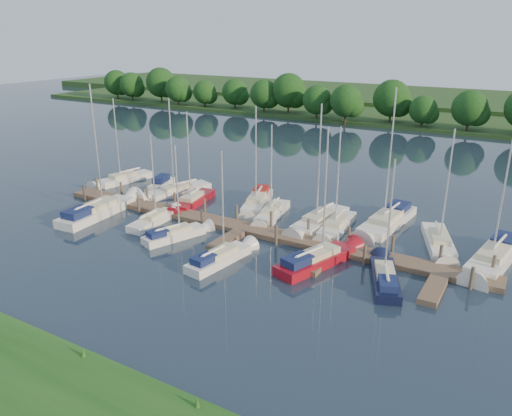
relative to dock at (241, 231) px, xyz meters
The scene contains 23 objects.
ground 7.31m from the dock, 90.00° to the right, with size 260.00×260.00×0.00m, color #192533.
dock is the anchor object (origin of this frame).
mooring_pilings 1.19m from the dock, 90.00° to the left, with size 38.24×2.84×2.00m.
far_shore 67.69m from the dock, 90.00° to the left, with size 180.00×30.00×0.60m, color #25481B.
distant_hill 92.69m from the dock, 90.00° to the left, with size 220.00×40.00×1.40m, color #2C4C21.
treeline 55.15m from the dock, 87.38° to the left, with size 145.86×9.31×8.17m.
sailboat_n_0 20.11m from the dock, 162.99° to the left, with size 3.04×7.60×9.65m.
motorboat 15.80m from the dock, 155.21° to the left, with size 2.22×4.72×1.53m.
sailboat_n_2 12.73m from the dock, 154.08° to the left, with size 4.07×7.98×10.09m.
sailboat_n_3 8.73m from the dock, 155.12° to the left, with size 2.69×7.38×9.42m.
sailboat_n_4 6.84m from the dock, 109.24° to the left, with size 3.83×7.79×10.10m.
sailboat_n_5 4.61m from the dock, 85.32° to the left, with size 2.63×6.89×8.83m.
sailboat_n_6 6.83m from the dock, 44.97° to the left, with size 2.67×8.61×10.92m.
sailboat_n_7 8.02m from the dock, 34.68° to the left, with size 2.17×7.21×9.25m.
sailboat_n_8 12.54m from the dock, 37.25° to the left, with size 3.09×9.75×12.25m.
sailboat_n_9 15.77m from the dock, 19.81° to the left, with size 3.84×7.56×9.73m.
sailboat_n_10 19.34m from the dock, 13.14° to the left, with size 3.40×9.27×11.68m.
sailboat_s_0 13.84m from the dock, 168.15° to the right, with size 2.82×9.60×12.20m.
sailboat_s_1 8.04m from the dock, 166.72° to the right, with size 1.80×6.33×8.15m.
sailboat_s_2 5.43m from the dock, 137.75° to the right, with size 3.20×6.14×8.03m.
sailboat_s_3 5.76m from the dock, 73.62° to the right, with size 2.34×6.70×8.61m.
sailboat_s_4 8.23m from the dock, 16.03° to the right, with size 3.95×8.05×10.37m.
sailboat_s_5 13.10m from the dock, 10.96° to the right, with size 3.62×6.75×8.76m.
Camera 1 is at (20.46, -25.39, 15.98)m, focal length 35.00 mm.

